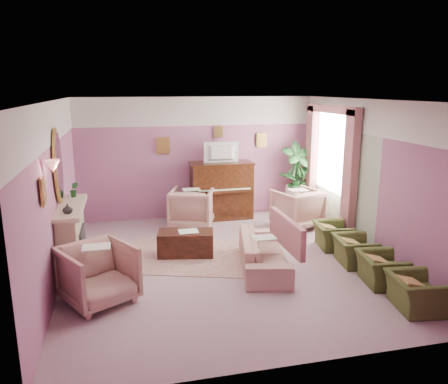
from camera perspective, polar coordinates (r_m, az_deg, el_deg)
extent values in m
cube|color=gray|center=(7.77, 0.49, -9.22)|extent=(5.50, 6.00, 0.01)
cube|color=silver|center=(7.17, 0.54, 11.88)|extent=(5.50, 6.00, 0.01)
cube|color=slate|center=(10.24, -3.49, 4.46)|extent=(5.50, 0.02, 2.80)
cube|color=slate|center=(4.60, 9.48, -7.04)|extent=(5.50, 0.02, 2.80)
cube|color=slate|center=(7.22, -21.19, -0.24)|extent=(0.02, 6.00, 2.80)
cube|color=slate|center=(8.42, 19.02, 1.79)|extent=(0.02, 6.00, 2.80)
cube|color=silver|center=(10.11, -3.56, 10.48)|extent=(5.50, 0.01, 0.65)
cube|color=#A6B59A|center=(9.58, 14.71, 1.44)|extent=(0.01, 3.00, 2.15)
cube|color=tan|center=(7.62, -19.26, -6.05)|extent=(0.30, 1.40, 1.10)
cube|color=black|center=(7.66, -18.43, -7.07)|extent=(0.18, 0.72, 0.68)
cube|color=orange|center=(7.72, -18.03, -8.31)|extent=(0.06, 0.54, 0.10)
cube|color=tan|center=(7.46, -19.37, -1.90)|extent=(0.40, 1.55, 0.07)
cube|color=tan|center=(7.79, -17.47, -9.72)|extent=(0.55, 1.50, 0.02)
ellipsoid|color=#AA8940|center=(7.33, -20.87, 3.18)|extent=(0.04, 0.72, 1.20)
ellipsoid|color=silver|center=(7.33, -20.68, 3.19)|extent=(0.01, 0.60, 1.06)
cone|color=#FF8A83|center=(6.27, -21.47, 3.18)|extent=(0.20, 0.20, 0.16)
cube|color=#371A0C|center=(10.17, -0.34, 0.12)|extent=(1.40, 0.60, 1.30)
cube|color=#371A0C|center=(9.82, 0.11, 0.06)|extent=(1.30, 0.12, 0.06)
cube|color=beige|center=(9.81, 0.11, 0.29)|extent=(1.20, 0.08, 0.02)
cube|color=#371A0C|center=(10.04, -0.35, 3.79)|extent=(1.45, 0.65, 0.04)
imported|color=black|center=(9.95, -0.29, 5.39)|extent=(0.80, 0.12, 0.48)
cube|color=#AA8940|center=(10.05, -8.00, 6.03)|extent=(0.30, 0.03, 0.38)
cube|color=#AA8940|center=(10.52, 4.93, 6.77)|extent=(0.26, 0.03, 0.34)
cube|color=#AA8940|center=(10.22, -0.71, 7.86)|extent=(0.22, 0.03, 0.26)
cube|color=#AA8940|center=(5.99, -22.55, 0.10)|extent=(0.03, 0.28, 0.36)
cube|color=white|center=(9.68, 14.05, 5.36)|extent=(0.03, 1.40, 1.80)
cube|color=#9C5C61|center=(8.90, 16.13, 1.94)|extent=(0.16, 0.34, 2.60)
cube|color=#9C5C61|center=(10.52, 11.27, 3.92)|extent=(0.16, 0.34, 2.60)
cube|color=#9C5C61|center=(9.56, 13.92, 10.46)|extent=(0.16, 2.20, 0.16)
imported|color=#1A491E|center=(7.95, -19.00, 0.31)|extent=(0.16, 0.16, 0.28)
imported|color=silver|center=(6.95, -19.76, -2.09)|extent=(0.16, 0.16, 0.16)
cube|color=#A87A70|center=(8.08, -4.18, -8.31)|extent=(2.93, 2.48, 0.01)
cube|color=black|center=(8.06, -5.01, -6.70)|extent=(1.08, 0.69, 0.45)
cube|color=white|center=(7.99, -4.69, -5.13)|extent=(0.35, 0.28, 0.01)
imported|color=tan|center=(7.47, 5.22, -7.08)|extent=(0.63, 1.90, 0.77)
cube|color=#9C5C61|center=(7.53, 8.16, -5.26)|extent=(0.10, 1.44, 0.53)
imported|color=tan|center=(9.63, -4.23, -1.78)|extent=(0.90, 0.90, 0.94)
imported|color=tan|center=(9.69, 9.57, -1.84)|extent=(0.90, 0.90, 0.94)
imported|color=tan|center=(6.52, -16.13, -9.92)|extent=(0.90, 0.90, 0.94)
imported|color=#434D21|center=(6.69, 23.74, -11.33)|extent=(0.52, 0.74, 0.64)
imported|color=#434D21|center=(7.30, 19.89, -8.89)|extent=(0.52, 0.74, 0.64)
imported|color=#434D21|center=(7.95, 16.69, -6.81)|extent=(0.52, 0.74, 0.64)
imported|color=#434D21|center=(8.62, 14.00, -5.03)|extent=(0.52, 0.74, 0.64)
cylinder|color=silver|center=(10.73, 9.38, -1.00)|extent=(0.52, 0.52, 0.70)
imported|color=#1A491E|center=(10.61, 9.48, 1.72)|extent=(0.30, 0.30, 0.34)
imported|color=#1A491E|center=(10.57, 10.28, 1.48)|extent=(0.16, 0.16, 0.28)
cylinder|color=#A5654D|center=(10.68, 9.27, -2.06)|extent=(0.34, 0.34, 0.34)
imported|color=#1A491E|center=(10.48, 9.45, 2.63)|extent=(0.76, 0.76, 1.44)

